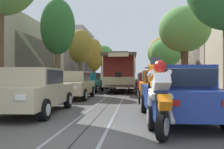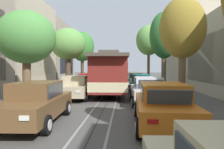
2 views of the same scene
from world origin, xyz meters
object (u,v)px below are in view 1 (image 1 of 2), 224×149
(parked_car_beige_near_left, at_px, (34,90))
(street_tree_kerb_right_fourth, at_px, (160,53))
(parked_car_brown_fifth_right, at_px, (143,80))
(street_tree_kerb_left_mid, at_px, (81,47))
(motorcycle_with_rider, at_px, (159,93))
(street_tree_kerb_right_mid, at_px, (166,53))
(parked_car_orange_fifth_left, at_px, (106,80))
(street_tree_kerb_left_far, at_px, (102,56))
(pedestrian_on_left_pavement, at_px, (177,80))
(street_tree_kerb_left_second, at_px, (58,28))
(parked_car_teal_mid_left, at_px, (89,82))
(parked_car_beige_second_left, at_px, (74,85))
(parked_car_beige_fourth_right, at_px, (145,81))
(parked_car_red_mid_right, at_px, (150,83))
(parked_car_white_fourth_left, at_px, (100,81))
(street_tree_kerb_right_second, at_px, (184,30))
(cable_car_trolley, at_px, (121,72))
(street_tree_kerb_right_far, at_px, (156,54))
(parked_car_orange_second_right, at_px, (157,86))
(parked_car_blue_near_right, at_px, (177,93))
(street_tree_kerb_left_fourth, at_px, (94,55))

(parked_car_beige_near_left, xyz_separation_m, street_tree_kerb_right_fourth, (7.16, 24.24, 3.70))
(parked_car_brown_fifth_right, bearing_deg, street_tree_kerb_left_mid, -144.90)
(street_tree_kerb_right_fourth, height_order, motorcycle_with_rider, street_tree_kerb_right_fourth)
(street_tree_kerb_right_mid, bearing_deg, parked_car_orange_fifth_left, 149.90)
(street_tree_kerb_left_far, xyz_separation_m, pedestrian_on_left_pavement, (10.39, -12.38, -3.99))
(parked_car_beige_near_left, distance_m, street_tree_kerb_left_second, 10.73)
(street_tree_kerb_right_fourth, bearing_deg, street_tree_kerb_left_mid, -139.35)
(street_tree_kerb_left_far, bearing_deg, parked_car_orange_fifth_left, -79.43)
(pedestrian_on_left_pavement, bearing_deg, parked_car_beige_near_left, -113.84)
(street_tree_kerb_left_far, bearing_deg, parked_car_teal_mid_left, -85.01)
(parked_car_beige_near_left, xyz_separation_m, parked_car_beige_second_left, (0.04, 5.23, 0.00))
(street_tree_kerb_right_fourth, bearing_deg, parked_car_beige_fourth_right, -105.20)
(parked_car_red_mid_right, bearing_deg, pedestrian_on_left_pavement, 68.47)
(parked_car_white_fourth_left, distance_m, street_tree_kerb_right_fourth, 11.21)
(parked_car_beige_near_left, relative_size, street_tree_kerb_left_mid, 0.69)
(street_tree_kerb_left_mid, xyz_separation_m, street_tree_kerb_right_second, (9.22, -7.75, 0.06))
(parked_car_beige_second_left, xyz_separation_m, street_tree_kerb_right_second, (6.98, 3.23, 3.71))
(parked_car_orange_fifth_left, bearing_deg, parked_car_beige_fourth_right, -53.29)
(parked_car_beige_second_left, xyz_separation_m, motorcycle_with_rider, (4.02, -7.90, 0.12))
(parked_car_beige_fourth_right, distance_m, cable_car_trolley, 3.18)
(parked_car_red_mid_right, distance_m, street_tree_kerb_right_mid, 8.42)
(street_tree_kerb_right_mid, bearing_deg, street_tree_kerb_right_far, 89.30)
(parked_car_orange_second_right, bearing_deg, cable_car_trolley, 105.37)
(parked_car_beige_near_left, distance_m, parked_car_orange_second_right, 6.38)
(parked_car_teal_mid_left, height_order, street_tree_kerb_right_far, street_tree_kerb_right_far)
(parked_car_blue_near_right, relative_size, parked_car_beige_fourth_right, 0.99)
(parked_car_beige_near_left, distance_m, parked_car_red_mid_right, 10.74)
(parked_car_blue_near_right, bearing_deg, cable_car_trolley, 100.08)
(parked_car_beige_near_left, height_order, parked_car_red_mid_right, same)
(parked_car_brown_fifth_right, distance_m, street_tree_kerb_left_fourth, 8.05)
(parked_car_blue_near_right, relative_size, street_tree_kerb_right_far, 0.64)
(pedestrian_on_left_pavement, bearing_deg, cable_car_trolley, -134.68)
(parked_car_blue_near_right, xyz_separation_m, street_tree_kerb_left_second, (-7.22, 10.38, 4.31))
(parked_car_orange_fifth_left, bearing_deg, street_tree_kerb_left_second, -101.34)
(parked_car_red_mid_right, distance_m, street_tree_kerb_left_fourth, 16.06)
(parked_car_orange_fifth_left, xyz_separation_m, street_tree_kerb_right_mid, (7.06, -4.09, 3.05))
(cable_car_trolley, bearing_deg, parked_car_red_mid_right, -54.03)
(street_tree_kerb_left_mid, xyz_separation_m, street_tree_kerb_right_mid, (9.19, 0.96, -0.60))
(street_tree_kerb_left_second, distance_m, street_tree_kerb_left_mid, 6.72)
(parked_car_teal_mid_left, xyz_separation_m, street_tree_kerb_left_far, (-1.80, 20.68, 4.08))
(parked_car_beige_second_left, distance_m, street_tree_kerb_right_far, 27.11)
(parked_car_white_fourth_left, xyz_separation_m, street_tree_kerb_right_far, (7.24, 14.51, 4.23))
(cable_car_trolley, distance_m, motorcycle_with_rider, 15.69)
(parked_car_orange_second_right, bearing_deg, motorcycle_with_rider, -95.36)
(street_tree_kerb_left_far, bearing_deg, street_tree_kerb_right_second, -68.63)
(street_tree_kerb_left_mid, bearing_deg, street_tree_kerb_right_mid, 5.97)
(street_tree_kerb_left_mid, relative_size, street_tree_kerb_left_fourth, 0.97)
(parked_car_beige_fourth_right, xyz_separation_m, street_tree_kerb_right_fourth, (2.52, 9.29, 3.70))
(parked_car_beige_near_left, distance_m, parked_car_orange_fifth_left, 21.26)
(parked_car_white_fourth_left, height_order, street_tree_kerb_left_fourth, street_tree_kerb_left_fourth)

